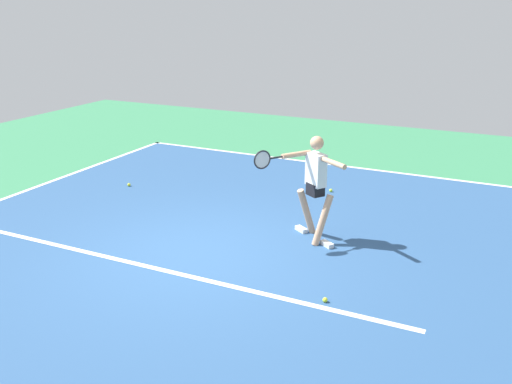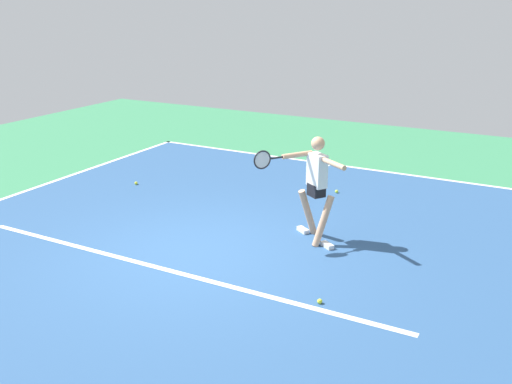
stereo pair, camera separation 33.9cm
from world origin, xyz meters
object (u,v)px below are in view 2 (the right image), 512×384
(tennis_ball_near_player, at_px, (320,301))
(tennis_player, at_px, (315,183))
(tennis_ball_by_baseline, at_px, (337,191))
(tennis_ball_near_service_line, at_px, (136,183))

(tennis_ball_near_player, bearing_deg, tennis_player, -64.74)
(tennis_player, xyz_separation_m, tennis_ball_by_baseline, (0.50, -2.42, -0.94))
(tennis_ball_by_baseline, height_order, tennis_ball_near_service_line, same)
(tennis_ball_near_service_line, bearing_deg, tennis_player, 167.97)
(tennis_ball_by_baseline, height_order, tennis_ball_near_player, same)
(tennis_ball_by_baseline, bearing_deg, tennis_player, 101.78)
(tennis_ball_by_baseline, relative_size, tennis_ball_near_player, 1.00)
(tennis_player, xyz_separation_m, tennis_ball_near_service_line, (4.41, -0.94, -0.94))
(tennis_player, height_order, tennis_ball_near_player, tennis_player)
(tennis_ball_near_player, bearing_deg, tennis_ball_by_baseline, -72.12)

